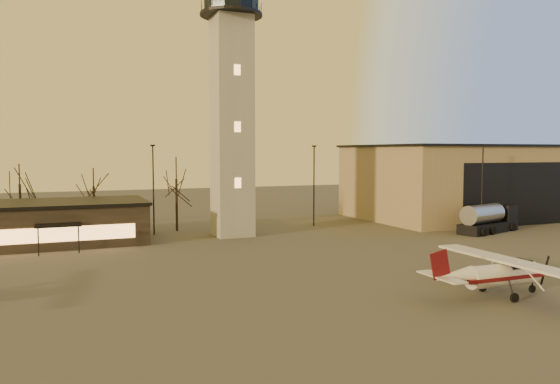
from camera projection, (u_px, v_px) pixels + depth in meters
name	position (u px, v px, depth m)	size (l,w,h in m)	color
ground	(381.00, 305.00, 33.18)	(220.00, 220.00, 0.00)	#423F3D
control_tower	(232.00, 88.00, 59.65)	(6.80, 6.80, 32.60)	gray
hangar	(465.00, 181.00, 77.80)	(30.60, 20.60, 10.30)	#9C8266
terminal	(15.00, 224.00, 54.16)	(25.40, 12.20, 4.30)	black
light_poles	(234.00, 187.00, 61.56)	(58.50, 12.25, 10.14)	black
tree_row	(97.00, 181.00, 63.65)	(37.20, 9.20, 8.80)	black
cessna_front	(504.00, 278.00, 35.25)	(9.76, 12.34, 3.41)	silver
fuel_truck	(488.00, 221.00, 63.26)	(9.37, 5.05, 3.34)	black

